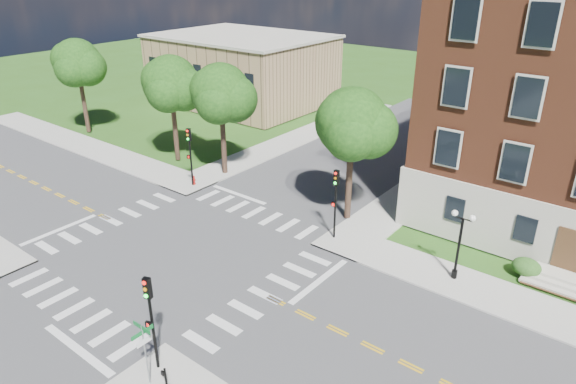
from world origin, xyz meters
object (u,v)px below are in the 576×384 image
Objects in this scene: traffic_signal_nw at (190,149)px; street_sign_pole at (144,343)px; push_button_post at (165,378)px; traffic_signal_se at (150,312)px; traffic_signal_ne at (336,195)px; twin_lamp_west at (459,242)px; fire_hydrant at (194,180)px.

traffic_signal_nw is 21.50m from street_sign_pole.
traffic_signal_nw is at bearing 134.83° from push_button_post.
traffic_signal_se is at bearing 119.93° from street_sign_pole.
traffic_signal_ne is 8.13m from twin_lamp_west.
traffic_signal_nw is 21.94m from twin_lamp_west.
twin_lamp_west is 5.64× the size of fire_hydrant.
fire_hydrant is at bearing 179.03° from traffic_signal_ne.
street_sign_pole reaches higher than push_button_post.
traffic_signal_se is 1.00× the size of traffic_signal_nw.
traffic_signal_nw reaches higher than fire_hydrant.
traffic_signal_nw reaches higher than street_sign_pole.
traffic_signal_se is at bearing -117.23° from twin_lamp_west.
traffic_signal_nw is 22.14m from push_button_post.
traffic_signal_ne is 1.55× the size of street_sign_pole.
fire_hydrant is at bearing 134.62° from push_button_post.
fire_hydrant is (-0.02, 0.14, -2.72)m from traffic_signal_nw.
fire_hydrant is at bearing -179.67° from twin_lamp_west.
traffic_signal_se is 17.12m from twin_lamp_west.
traffic_signal_ne and traffic_signal_nw have the same top height.
push_button_post is at bearing -111.99° from twin_lamp_west.
push_button_post is at bearing -45.17° from traffic_signal_nw.
traffic_signal_se is 6.40× the size of fire_hydrant.
traffic_signal_nw is 6.40× the size of fire_hydrant.
traffic_signal_ne is at bearing -177.43° from twin_lamp_west.
traffic_signal_nw is 1.55× the size of street_sign_pole.
traffic_signal_ne reaches higher than street_sign_pole.
push_button_post is (-6.41, -15.88, -1.73)m from twin_lamp_west.
traffic_signal_ne reaches higher than twin_lamp_west.
traffic_signal_nw is 2.72m from fire_hydrant.
twin_lamp_west reaches higher than push_button_post.
traffic_signal_nw is at bearing -80.29° from fire_hydrant.
twin_lamp_west reaches higher than street_sign_pole.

